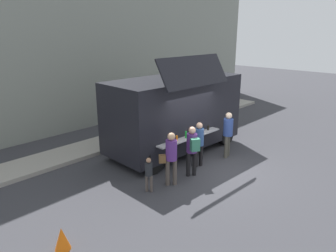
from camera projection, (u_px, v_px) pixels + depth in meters
name	position (u px, v px, depth m)	size (l,w,h in m)	color
ground_plane	(213.00, 168.00, 11.46)	(60.00, 60.00, 0.00)	#38383D
curb_strip	(52.00, 159.00, 12.08)	(28.00, 1.60, 0.15)	#9E998E
building_behind	(20.00, 41.00, 14.10)	(32.00, 2.40, 8.52)	gray
food_truck_main	(175.00, 112.00, 12.70)	(5.67, 3.12, 3.91)	black
traffic_cone_orange	(62.00, 239.00, 7.19)	(0.36, 0.36, 0.55)	orange
trash_bin	(198.00, 110.00, 17.67)	(0.60, 0.60, 0.99)	#2B6037
customer_front_ordering	(199.00, 140.00, 11.38)	(0.34, 0.34, 1.65)	black
customer_mid_with_backpack	(192.00, 147.00, 10.58)	(0.48, 0.57, 1.73)	black
customer_rear_waiting	(171.00, 154.00, 9.97)	(0.53, 0.48, 1.75)	#50463F
customer_extra_browsing	(228.00, 131.00, 12.19)	(0.37, 0.36, 1.79)	#4E4B41
child_near_queue	(149.00, 172.00, 9.66)	(0.23, 0.23, 1.11)	#504640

